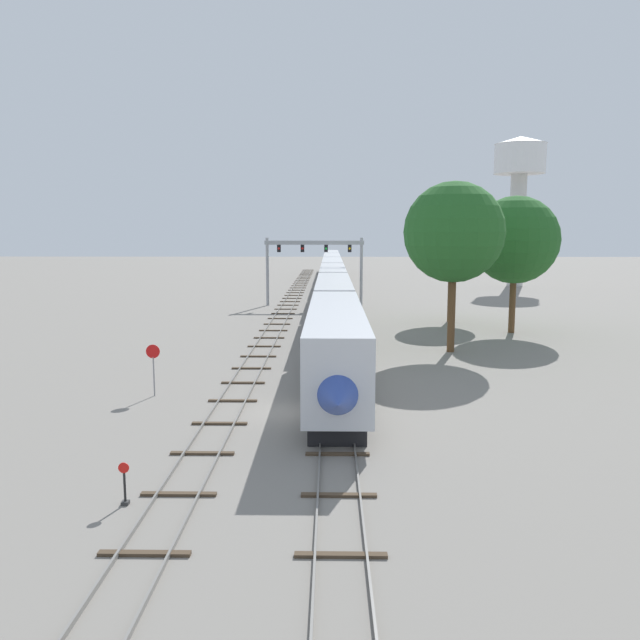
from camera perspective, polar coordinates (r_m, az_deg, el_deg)
ground_plane at (r=31.64m, az=-2.18°, el=-8.44°), size 400.00×400.00×0.00m
track_main at (r=90.74m, az=1.12°, el=2.40°), size 2.60×200.00×0.16m
track_near at (r=71.05m, az=-3.27°, el=0.82°), size 2.60×160.00×0.16m
passenger_train at (r=86.64m, az=1.13°, el=3.82°), size 3.04×124.79×4.80m
signal_gantry at (r=76.48m, az=-0.53°, el=5.85°), size 12.10×0.49×8.29m
water_tower at (r=110.05m, az=17.73°, el=12.65°), size 8.36×8.36×24.39m
switch_stand at (r=22.36m, az=-17.38°, el=-14.55°), size 0.36×0.24×1.46m
stop_sign at (r=35.48m, az=-14.96°, el=-3.78°), size 0.76×0.08×2.88m
trackside_tree_left at (r=58.12m, az=17.37°, el=6.97°), size 7.72×7.72×12.14m
trackside_tree_mid at (r=63.60m, az=11.94°, el=6.53°), size 6.82×6.82×10.93m
trackside_tree_right at (r=47.46m, az=12.12°, el=7.81°), size 7.44×7.44×12.68m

